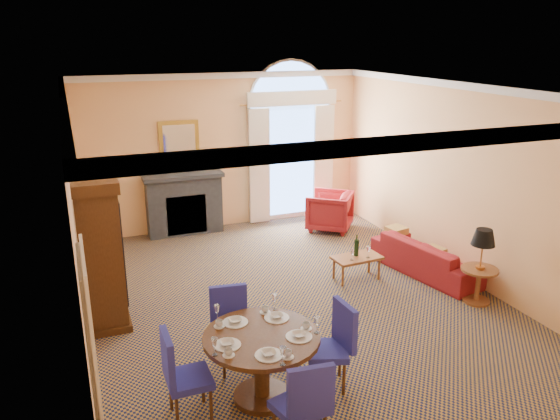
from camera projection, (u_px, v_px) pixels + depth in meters
name	position (u px, v px, depth m)	size (l,w,h in m)	color
ground	(292.00, 299.00, 8.45)	(7.50, 7.50, 0.00)	#141C40
room_envelope	(274.00, 131.00, 8.27)	(6.04, 7.52, 3.45)	#FFBE79
armoire	(100.00, 252.00, 7.56)	(0.61, 1.08, 2.12)	#3A1F0D
dining_table	(262.00, 352.00, 5.95)	(1.28, 1.28, 1.01)	#3A1F0D
dining_chair_north	(232.00, 322.00, 6.61)	(0.51, 0.52, 1.02)	navy
dining_chair_south	(305.00, 401.00, 5.17)	(0.56, 0.56, 1.02)	navy
dining_chair_east	(335.00, 340.00, 6.22)	(0.58, 0.58, 1.02)	navy
dining_chair_west	(179.00, 371.00, 5.64)	(0.47, 0.46, 1.02)	navy
sofa	(428.00, 257.00, 9.31)	(2.03, 0.79, 0.59)	maroon
armchair	(330.00, 211.00, 11.39)	(0.86, 0.88, 0.80)	maroon
coffee_table	(357.00, 257.00, 9.03)	(0.83, 0.49, 0.77)	brown
side_table	(481.00, 257.00, 8.14)	(0.55, 0.55, 1.15)	brown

